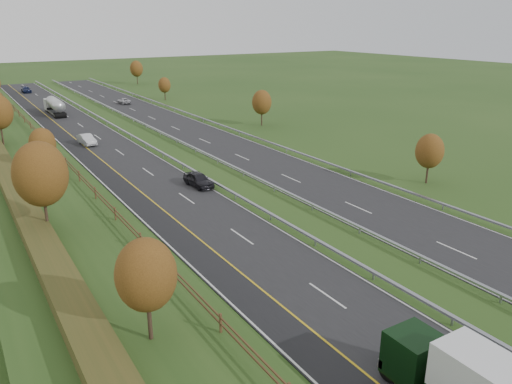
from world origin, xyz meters
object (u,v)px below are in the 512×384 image
(car_dark_near, at_px, (199,179))
(car_silver_mid, at_px, (87,139))
(road_tanker, at_px, (55,106))
(car_small_far, at_px, (26,90))
(car_oncoming, at_px, (124,101))

(car_dark_near, xyz_separation_m, car_silver_mid, (-5.85, 28.29, -0.02))
(road_tanker, relative_size, car_small_far, 2.13)
(car_dark_near, bearing_deg, car_oncoming, 75.80)
(car_dark_near, xyz_separation_m, car_small_far, (-4.54, 98.84, -0.06))
(car_dark_near, height_order, car_oncoming, car_dark_near)
(car_small_far, relative_size, car_oncoming, 1.12)
(car_dark_near, bearing_deg, car_small_far, 88.74)
(car_small_far, bearing_deg, car_dark_near, -87.69)
(car_small_far, bearing_deg, road_tanker, -90.40)
(car_silver_mid, height_order, car_small_far, car_silver_mid)
(car_small_far, distance_m, car_oncoming, 36.90)
(road_tanker, bearing_deg, car_dark_near, -85.55)
(road_tanker, height_order, car_silver_mid, road_tanker)
(car_oncoming, bearing_deg, car_small_far, -65.39)
(road_tanker, distance_m, car_dark_near, 59.39)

